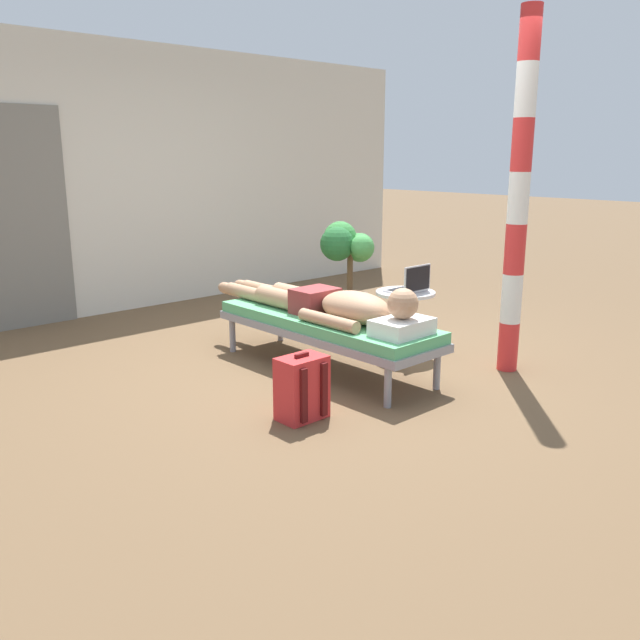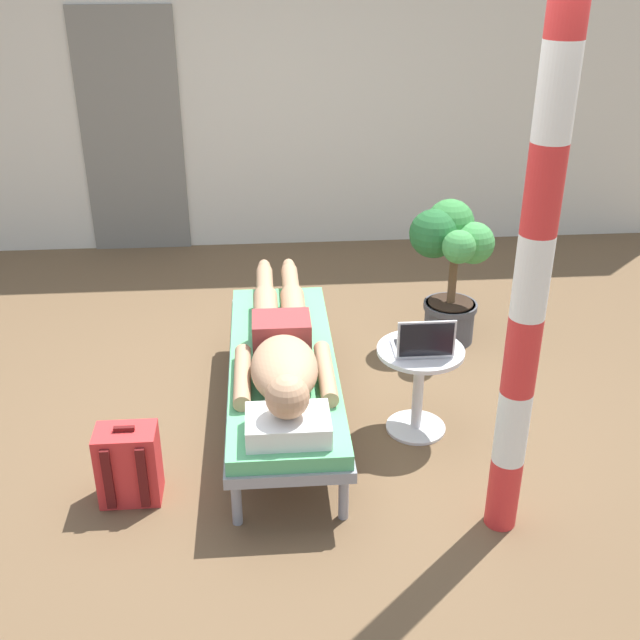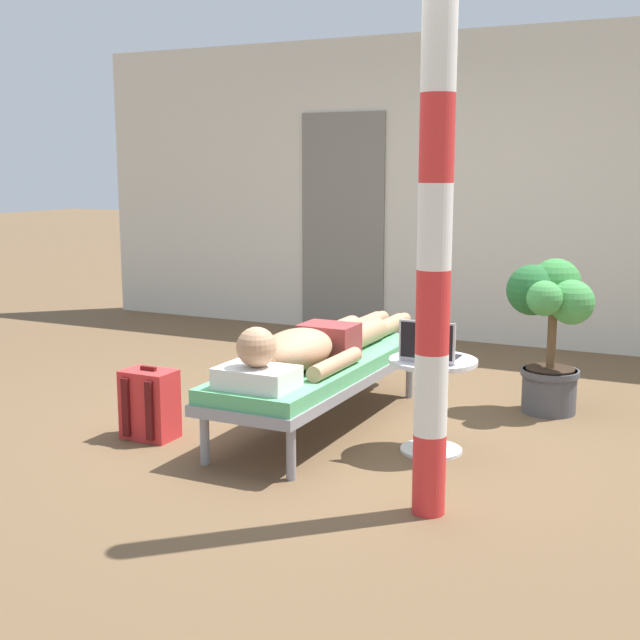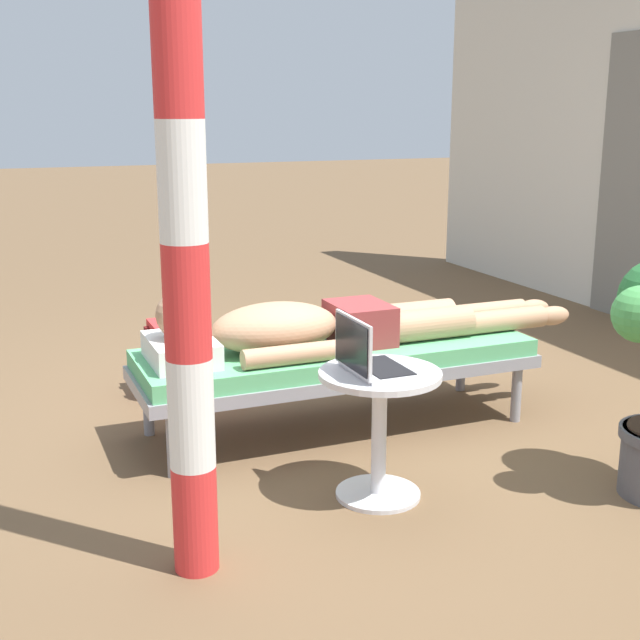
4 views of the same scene
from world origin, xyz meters
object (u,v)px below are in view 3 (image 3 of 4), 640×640
object	(u,v)px
lounge_chair	(320,371)
side_table	(433,389)
laptop	(430,350)
potted_plant	(550,318)
backpack	(150,405)
porch_post	(435,227)
person_reclining	(315,345)

from	to	relation	value
lounge_chair	side_table	xyz separation A→B (m)	(0.75, -0.14, 0.01)
laptop	potted_plant	world-z (taller)	potted_plant
lounge_chair	backpack	size ratio (longest dim) A/B	4.53
backpack	porch_post	bearing A→B (deg)	-10.51
lounge_chair	person_reclining	size ratio (longest dim) A/B	0.88
person_reclining	porch_post	bearing A→B (deg)	-41.15
person_reclining	backpack	bearing A→B (deg)	-145.20
person_reclining	side_table	world-z (taller)	person_reclining
lounge_chair	person_reclining	bearing A→B (deg)	-90.00
backpack	lounge_chair	bearing A→B (deg)	38.08
lounge_chair	laptop	xyz separation A→B (m)	(0.75, -0.19, 0.24)
lounge_chair	laptop	bearing A→B (deg)	-14.49
backpack	potted_plant	distance (m)	2.52
potted_plant	side_table	bearing A→B (deg)	-110.56
lounge_chair	side_table	size ratio (longest dim) A/B	3.67
potted_plant	porch_post	size ratio (longest dim) A/B	0.38
lounge_chair	porch_post	distance (m)	1.68
lounge_chair	potted_plant	world-z (taller)	potted_plant
lounge_chair	laptop	distance (m)	0.81
side_table	laptop	bearing A→B (deg)	-90.00
laptop	backpack	world-z (taller)	laptop
backpack	potted_plant	size ratio (longest dim) A/B	0.43
person_reclining	potted_plant	size ratio (longest dim) A/B	2.23
person_reclining	laptop	bearing A→B (deg)	-9.40
side_table	person_reclining	bearing A→B (deg)	174.44
person_reclining	lounge_chair	bearing A→B (deg)	90.00
side_table	backpack	size ratio (longest dim) A/B	1.23
porch_post	potted_plant	bearing A→B (deg)	85.56
lounge_chair	laptop	world-z (taller)	laptop
person_reclining	porch_post	distance (m)	1.55
side_table	laptop	world-z (taller)	laptop
person_reclining	potted_plant	world-z (taller)	potted_plant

